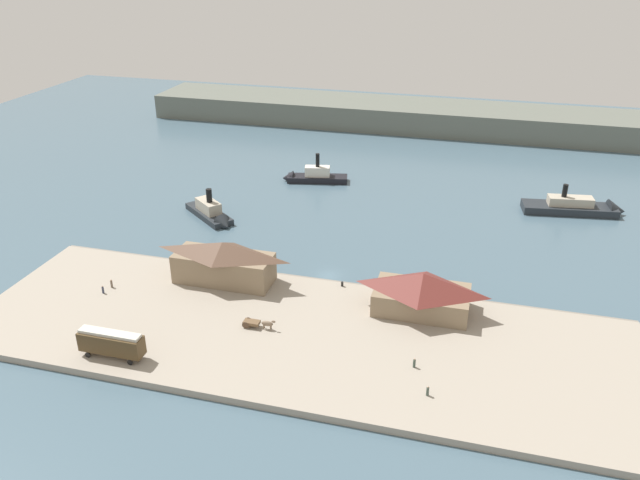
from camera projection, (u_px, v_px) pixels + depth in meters
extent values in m
plane|color=#476070|center=(328.00, 276.00, 123.01)|extent=(320.00, 320.00, 0.00)
cube|color=#9E9384|center=(295.00, 335.00, 103.63)|extent=(110.00, 36.00, 1.20)
cube|color=gray|center=(324.00, 282.00, 119.67)|extent=(110.00, 0.80, 1.00)
cube|color=#847056|center=(224.00, 268.00, 117.54)|extent=(18.29, 7.10, 5.49)
pyramid|color=brown|center=(223.00, 249.00, 115.79)|extent=(18.65, 7.46, 2.54)
cube|color=#847056|center=(421.00, 300.00, 108.61)|extent=(16.11, 9.13, 4.04)
pyramid|color=maroon|center=(423.00, 282.00, 107.05)|extent=(16.43, 9.58, 3.12)
cube|color=#4C381E|center=(111.00, 343.00, 96.35)|extent=(10.34, 2.51, 3.08)
cube|color=beige|center=(110.00, 333.00, 95.57)|extent=(9.92, 1.76, 0.50)
cylinder|color=black|center=(138.00, 353.00, 97.45)|extent=(0.90, 0.18, 0.90)
cylinder|color=black|center=(130.00, 362.00, 95.27)|extent=(0.90, 0.18, 0.90)
cylinder|color=black|center=(97.00, 346.00, 99.17)|extent=(0.90, 0.18, 0.90)
cylinder|color=black|center=(88.00, 355.00, 96.98)|extent=(0.90, 0.18, 0.90)
cube|color=brown|center=(252.00, 322.00, 104.42)|extent=(2.69, 1.49, 0.50)
cylinder|color=#4C3828|center=(249.00, 321.00, 105.36)|extent=(1.20, 0.10, 1.20)
cylinder|color=#4C3828|center=(246.00, 325.00, 104.07)|extent=(1.20, 0.10, 1.20)
ellipsoid|color=#7A6651|center=(267.00, 324.00, 103.66)|extent=(2.00, 0.70, 0.90)
ellipsoid|color=#7A6651|center=(273.00, 322.00, 103.16)|extent=(0.70, 0.32, 0.44)
cylinder|color=#7A6651|center=(271.00, 326.00, 103.95)|extent=(0.16, 0.16, 1.00)
cylinder|color=#7A6651|center=(270.00, 328.00, 103.61)|extent=(0.16, 0.16, 1.00)
cylinder|color=#7A6651|center=(264.00, 325.00, 104.24)|extent=(0.16, 0.16, 1.00)
cylinder|color=#7A6651|center=(264.00, 327.00, 103.89)|extent=(0.16, 0.16, 1.00)
cylinder|color=#3D4C42|center=(414.00, 363.00, 94.69)|extent=(0.40, 0.40, 1.36)
sphere|color=#CCA889|center=(415.00, 359.00, 94.34)|extent=(0.25, 0.25, 0.25)
cylinder|color=#33384C|center=(103.00, 290.00, 114.37)|extent=(0.37, 0.37, 1.28)
sphere|color=#CCA889|center=(102.00, 286.00, 114.04)|extent=(0.23, 0.23, 0.23)
cylinder|color=#6B5B4C|center=(112.00, 284.00, 116.24)|extent=(0.40, 0.40, 1.38)
sphere|color=#CCA889|center=(111.00, 280.00, 115.89)|extent=(0.25, 0.25, 0.25)
cylinder|color=#3D4C42|center=(428.00, 391.00, 88.86)|extent=(0.40, 0.40, 1.36)
sphere|color=#CCA889|center=(428.00, 387.00, 88.51)|extent=(0.25, 0.25, 0.25)
cylinder|color=black|center=(342.00, 284.00, 116.71)|extent=(0.44, 0.44, 0.90)
cylinder|color=black|center=(175.00, 261.00, 124.95)|extent=(0.44, 0.44, 0.90)
cube|color=black|center=(317.00, 179.00, 169.69)|extent=(16.55, 7.72, 1.60)
cone|color=black|center=(288.00, 178.00, 170.11)|extent=(3.65, 4.58, 4.07)
cube|color=silver|center=(317.00, 171.00, 168.77)|extent=(6.99, 4.13, 2.64)
cylinder|color=black|center=(318.00, 160.00, 167.41)|extent=(1.04, 1.04, 3.58)
cube|color=#23282D|center=(209.00, 214.00, 148.38)|extent=(15.15, 13.61, 1.44)
cone|color=#23282D|center=(225.00, 225.00, 142.66)|extent=(4.92, 5.14, 4.35)
cube|color=#B2A893|center=(208.00, 206.00, 147.49)|extent=(7.76, 7.19, 2.65)
cylinder|color=black|center=(209.00, 196.00, 145.61)|extent=(1.36, 1.36, 3.15)
cube|color=#23282D|center=(569.00, 209.00, 150.67)|extent=(22.25, 9.00, 1.88)
cone|color=#23282D|center=(616.00, 211.00, 149.41)|extent=(4.61, 5.98, 5.50)
cube|color=#B2A893|center=(570.00, 201.00, 149.80)|extent=(10.62, 4.88, 2.09)
cylinder|color=black|center=(565.00, 191.00, 148.87)|extent=(1.21, 1.21, 3.05)
cube|color=#60665B|center=(409.00, 115.00, 216.85)|extent=(180.00, 24.00, 8.00)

